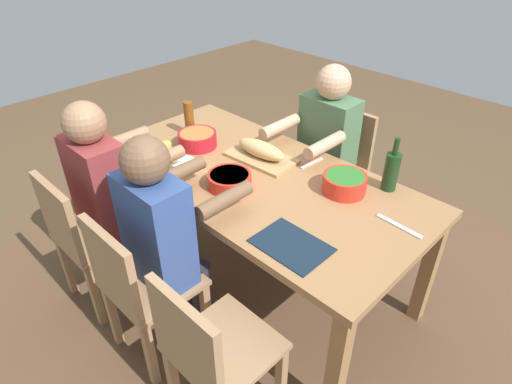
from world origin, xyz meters
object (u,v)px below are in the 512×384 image
Objects in this scene: diner_far_right at (108,188)px; wine_glass at (132,144)px; napkin_stack at (188,165)px; diner_far_center at (165,231)px; chair_near_center at (337,164)px; wine_bottle at (391,171)px; chair_far_right at (85,235)px; beer_bottle at (189,119)px; chair_far_center at (138,285)px; serving_bowl_greens at (345,182)px; serving_bowl_pasta at (229,179)px; cutting_board at (261,158)px; dining_table at (256,187)px; serving_bowl_fruit at (197,138)px; chair_far_left at (209,352)px; bread_loaf at (261,149)px; cup_far_right at (166,152)px; diner_near_center at (323,145)px.

diner_far_right reaches higher than wine_glass.
diner_far_right is 8.57× the size of napkin_stack.
diner_far_center is 0.52m from napkin_stack.
diner_far_right is (0.52, 1.39, 0.21)m from chair_near_center.
chair_far_right is at bearing 46.97° from wine_bottle.
chair_near_center is 3.86× the size of beer_bottle.
chair_far_center is 3.83× the size of serving_bowl_greens.
serving_bowl_pasta is 0.57× the size of cutting_board.
serving_bowl_fruit reaches higher than dining_table.
wine_glass is at bearing 33.43° from wine_bottle.
wine_bottle reaches higher than cutting_board.
chair_far_left is at bearing 143.82° from beer_bottle.
cup_far_right is at bearing 45.18° from bread_loaf.
chair_far_right is 0.52m from chair_far_center.
serving_bowl_greens is at bearing -113.45° from chair_far_center.
beer_bottle is (0.12, -0.66, 0.15)m from diner_far_right.
cup_far_right is at bearing 26.45° from dining_table.
serving_bowl_pasta is 1.02× the size of serving_bowl_greens.
serving_bowl_pasta is at bearing -87.58° from diner_far_center.
chair_far_center reaches higher than cutting_board.
chair_far_right is 1.07m from bread_loaf.
bread_loaf is (0.62, -0.93, 0.32)m from chair_far_left.
chair_near_center is at bearing -98.88° from cutting_board.
cup_far_right is at bearing 64.92° from chair_near_center.
serving_bowl_greens is at bearing -118.03° from diner_far_center.
chair_far_right is at bearing 86.34° from cup_far_right.
wine_glass is (0.59, 0.39, 0.20)m from dining_table.
cup_far_right is at bearing 25.86° from serving_bowl_greens.
serving_bowl_greens is 0.24m from wine_bottle.
dining_table is 6.47× the size of wine_bottle.
bread_loaf is at bearing 0.00° from cutting_board.
serving_bowl_fruit is 0.40m from wine_glass.
beer_bottle is (0.64, -0.66, 0.15)m from diner_far_center.
serving_bowl_pasta reaches higher than dining_table.
chair_far_left is at bearing 169.92° from diner_far_right.
dining_table is 2.21× the size of chair_far_left.
chair_far_left is 1.06m from napkin_stack.
chair_far_right reaches higher than dining_table.
cutting_board is at bearing -75.50° from serving_bowl_pasta.
chair_far_right is at bearing 65.98° from cutting_board.
beer_bottle reaches higher than wine_glass.
chair_far_center is (0.00, 0.79, -0.18)m from dining_table.
diner_near_center reaches higher than chair_near_center.
diner_far_right is (0.00, -0.18, 0.21)m from chair_far_right.
wine_bottle is (-0.06, -1.17, 0.37)m from chair_far_left.
diner_far_center is (-0.00, 1.21, 0.00)m from diner_near_center.
wine_glass is (0.10, 0.38, 0.07)m from serving_bowl_fruit.
wine_bottle reaches higher than cup_far_right.
diner_far_right is at bearing -19.58° from chair_far_center.
diner_far_right is (0.52, 0.61, 0.04)m from dining_table.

